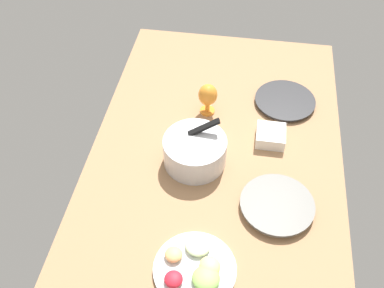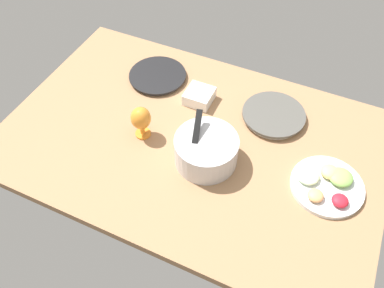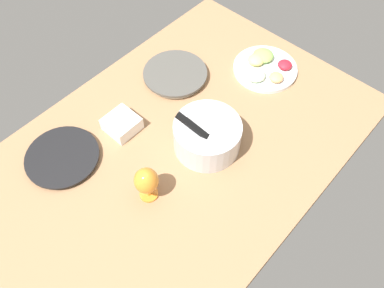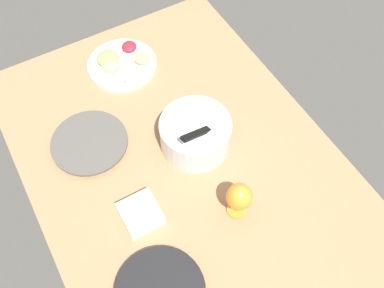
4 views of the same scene
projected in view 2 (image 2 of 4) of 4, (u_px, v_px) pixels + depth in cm
name	position (u px, v px, depth cm)	size (l,w,h in cm)	color
ground_plane	(192.00, 141.00, 168.28)	(160.00, 104.00, 4.00)	#99704C
dinner_plate_left	(274.00, 115.00, 172.84)	(27.80, 27.80, 3.04)	silver
dinner_plate_right	(158.00, 76.00, 189.98)	(27.67, 27.67, 2.17)	#4C4C51
mixing_bowl	(206.00, 150.00, 154.39)	(25.28, 25.28, 18.62)	silver
fruit_platter	(327.00, 184.00, 149.81)	(28.03, 28.03, 5.32)	silver
hurricane_glass_orange	(141.00, 119.00, 160.74)	(8.44, 8.44, 15.20)	orange
square_bowl_white	(199.00, 96.00, 178.52)	(12.05, 12.05, 5.62)	white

